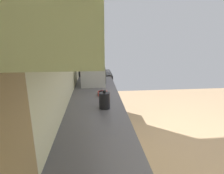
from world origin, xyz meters
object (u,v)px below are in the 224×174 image
oven_range (96,94)px  microwave (93,75)px  bowl (103,93)px  kettle (105,100)px

oven_range → microwave: (-0.87, 0.04, 0.58)m
bowl → kettle: (-0.40, 0.00, 0.05)m
oven_range → bowl: size_ratio=8.53×
oven_range → microwave: microwave is taller
bowl → oven_range: bearing=3.0°
kettle → bowl: bearing=-0.0°
oven_range → microwave: 1.04m
microwave → kettle: 0.98m
microwave → oven_range: bearing=-2.7°
microwave → bowl: microwave is taller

